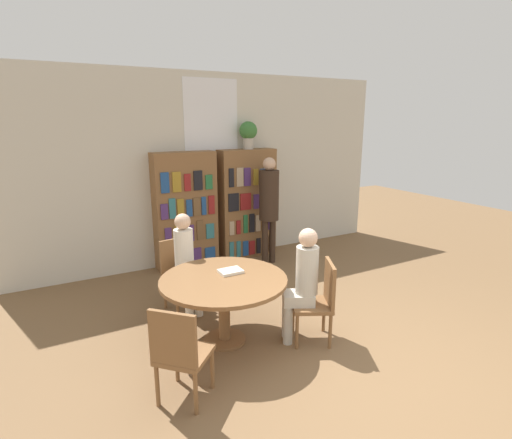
# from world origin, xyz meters

# --- Properties ---
(ground_plane) EXTENTS (16.00, 16.00, 0.00)m
(ground_plane) POSITION_xyz_m (0.00, 0.00, 0.00)
(ground_plane) COLOR brown
(wall_back) EXTENTS (6.40, 0.07, 3.00)m
(wall_back) POSITION_xyz_m (0.00, 3.77, 1.51)
(wall_back) COLOR beige
(wall_back) RESTS_ON ground_plane
(bookshelf_left) EXTENTS (0.96, 0.34, 1.81)m
(bookshelf_left) POSITION_xyz_m (-0.54, 3.58, 0.90)
(bookshelf_left) COLOR brown
(bookshelf_left) RESTS_ON ground_plane
(bookshelf_right) EXTENTS (0.96, 0.34, 1.81)m
(bookshelf_right) POSITION_xyz_m (0.54, 3.58, 0.90)
(bookshelf_right) COLOR brown
(bookshelf_right) RESTS_ON ground_plane
(flower_vase) EXTENTS (0.29, 0.29, 0.44)m
(flower_vase) POSITION_xyz_m (0.57, 3.58, 2.07)
(flower_vase) COLOR #B7AD9E
(flower_vase) RESTS_ON bookshelf_right
(reading_table) EXTENTS (1.31, 1.31, 0.71)m
(reading_table) POSITION_xyz_m (-0.95, 1.24, 0.61)
(reading_table) COLOR brown
(reading_table) RESTS_ON ground_plane
(chair_near_camera) EXTENTS (0.57, 0.57, 0.87)m
(chair_near_camera) POSITION_xyz_m (-1.65, 0.54, 0.48)
(chair_near_camera) COLOR brown
(chair_near_camera) RESTS_ON ground_plane
(chair_left_side) EXTENTS (0.46, 0.46, 0.87)m
(chair_left_side) POSITION_xyz_m (-1.10, 2.22, 0.48)
(chair_left_side) COLOR brown
(chair_left_side) RESTS_ON ground_plane
(chair_far_side) EXTENTS (0.54, 0.54, 0.87)m
(chair_far_side) POSITION_xyz_m (-0.07, 0.79, 0.48)
(chair_far_side) COLOR brown
(chair_far_side) RESTS_ON ground_plane
(seated_reader_left) EXTENTS (0.27, 0.37, 1.23)m
(seated_reader_left) POSITION_xyz_m (-1.07, 2.04, 0.68)
(seated_reader_left) COLOR silver
(seated_reader_left) RESTS_ON ground_plane
(seated_reader_right) EXTENTS (0.39, 0.35, 1.23)m
(seated_reader_right) POSITION_xyz_m (-0.23, 0.87, 0.69)
(seated_reader_right) COLOR beige
(seated_reader_right) RESTS_ON ground_plane
(librarian_standing) EXTENTS (0.31, 0.58, 1.72)m
(librarian_standing) POSITION_xyz_m (0.67, 3.07, 1.05)
(librarian_standing) COLOR #332319
(librarian_standing) RESTS_ON ground_plane
(open_book_on_table) EXTENTS (0.24, 0.18, 0.03)m
(open_book_on_table) POSITION_xyz_m (-0.82, 1.35, 0.73)
(open_book_on_table) COLOR silver
(open_book_on_table) RESTS_ON reading_table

